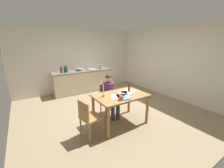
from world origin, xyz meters
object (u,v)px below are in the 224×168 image
at_px(chair_side_empty, 89,117).
at_px(wine_bottle_on_table, 129,87).
at_px(book_magazine, 125,98).
at_px(bottle_vinegar, 65,70).
at_px(wine_glass_near_sink, 82,67).
at_px(dining_table, 121,99).
at_px(chair_at_table, 107,97).
at_px(candlestick, 103,93).
at_px(teacup_on_counter, 89,69).
at_px(mixing_bowl, 79,69).
at_px(wine_glass_by_kettle, 80,68).
at_px(bottle_oil, 61,70).
at_px(person_seated, 110,93).
at_px(sink_unit, 91,69).
at_px(wine_glass_back_right, 76,68).
at_px(bottle_wine_red, 67,69).
at_px(stovetop_kettle, 101,66).
at_px(coffee_mug, 121,98).
at_px(wine_glass_back_left, 77,68).

relative_size(chair_side_empty, wine_bottle_on_table, 3.50).
xyz_separation_m(book_magazine, bottle_vinegar, (-0.50, 3.14, 0.22)).
height_order(bottle_vinegar, wine_glass_near_sink, bottle_vinegar).
xyz_separation_m(dining_table, chair_at_table, (0.02, 0.66, -0.18)).
relative_size(candlestick, teacup_on_counter, 2.45).
bearing_deg(bottle_vinegar, mixing_bowl, 7.64).
bearing_deg(wine_glass_by_kettle, bottle_oil, -170.47).
distance_m(person_seated, sink_unit, 2.45).
distance_m(dining_table, chair_at_table, 0.69).
xyz_separation_m(wine_bottle_on_table, bottle_vinegar, (-0.91, 2.78, 0.13)).
bearing_deg(wine_bottle_on_table, wine_glass_back_right, 98.12).
distance_m(mixing_bowl, wine_glass_back_right, 0.14).
relative_size(bottle_wine_red, mixing_bowl, 1.04).
bearing_deg(wine_bottle_on_table, stovetop_kettle, 76.46).
relative_size(chair_side_empty, bottle_vinegar, 3.25).
bearing_deg(sink_unit, coffee_mug, -102.77).
bearing_deg(candlestick, teacup_on_counter, 73.25).
distance_m(coffee_mug, wine_glass_back_right, 3.33).
bearing_deg(bottle_wine_red, chair_side_empty, -97.73).
bearing_deg(coffee_mug, candlestick, 120.26).
bearing_deg(bottle_oil, bottle_wine_red, -10.36).
bearing_deg(candlestick, chair_at_table, 51.42).
relative_size(dining_table, wine_bottle_on_table, 5.15).
bearing_deg(wine_glass_by_kettle, chair_at_table, -92.17).
height_order(book_magazine, mixing_bowl, mixing_bowl).
bearing_deg(mixing_bowl, candlestick, -99.19).
height_order(person_seated, bottle_wine_red, person_seated).
bearing_deg(teacup_on_counter, stovetop_kettle, 13.10).
height_order(chair_at_table, book_magazine, chair_at_table).
xyz_separation_m(candlestick, teacup_on_counter, (0.79, 2.63, 0.09)).
bearing_deg(sink_unit, wine_glass_near_sink, 155.25).
height_order(person_seated, candlestick, person_seated).
xyz_separation_m(coffee_mug, wine_glass_back_left, (0.17, 3.32, 0.18)).
bearing_deg(wine_glass_back_right, wine_glass_near_sink, 0.00).
height_order(book_magazine, teacup_on_counter, teacup_on_counter).
height_order(coffee_mug, mixing_bowl, mixing_bowl).
xyz_separation_m(wine_glass_near_sink, wine_glass_back_left, (-0.23, 0.00, 0.00)).
distance_m(mixing_bowl, wine_glass_by_kettle, 0.11).
distance_m(book_magazine, wine_glass_near_sink, 3.31).
bearing_deg(teacup_on_counter, person_seated, -99.33).
height_order(person_seated, wine_glass_back_left, person_seated).
height_order(wine_glass_by_kettle, teacup_on_counter, wine_glass_by_kettle).
bearing_deg(teacup_on_counter, wine_glass_by_kettle, 131.65).
distance_m(candlestick, wine_glass_back_right, 2.95).
distance_m(bottle_oil, bottle_wine_red, 0.19).
bearing_deg(sink_unit, wine_glass_back_left, 165.15).
distance_m(chair_at_table, teacup_on_counter, 2.16).
relative_size(wine_glass_back_left, teacup_on_counter, 1.30).
distance_m(sink_unit, bottle_vinegar, 1.10).
bearing_deg(stovetop_kettle, sink_unit, 179.51).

